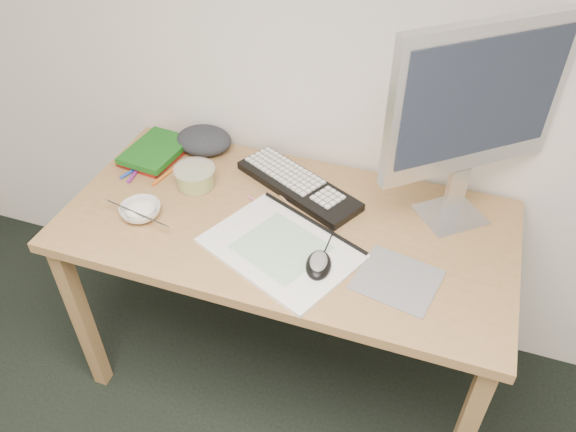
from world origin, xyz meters
name	(u,v)px	position (x,y,z in m)	size (l,w,h in m)	color
desk	(286,241)	(0.05, 1.43, 0.67)	(1.40, 0.70, 0.75)	#A87B4D
mousepad	(397,280)	(0.42, 1.30, 0.75)	(0.22, 0.20, 0.00)	slate
sketchpad	(281,249)	(0.08, 1.30, 0.76)	(0.43, 0.31, 0.01)	white
keyboard	(298,185)	(0.03, 1.60, 0.76)	(0.46, 0.15, 0.03)	black
monitor	(477,105)	(0.53, 1.62, 1.14)	(0.44, 0.38, 0.63)	silver
mouse	(319,262)	(0.20, 1.26, 0.78)	(0.07, 0.12, 0.04)	black
rice_bowl	(141,211)	(-0.39, 1.30, 0.77)	(0.13, 0.13, 0.04)	silver
chopsticks	(136,213)	(-0.38, 1.27, 0.79)	(0.02, 0.02, 0.25)	#B6B7B9
fruit_tub	(195,177)	(-0.30, 1.51, 0.78)	(0.14, 0.14, 0.07)	#EBD853
book_red	(156,153)	(-0.52, 1.62, 0.76)	(0.18, 0.23, 0.02)	maroon
book_green	(156,150)	(-0.51, 1.61, 0.78)	(0.17, 0.24, 0.02)	#175A16
cloth_lump	(204,140)	(-0.37, 1.72, 0.79)	(0.17, 0.14, 0.07)	#272A2E
pencil_pink	(270,209)	(-0.02, 1.46, 0.75)	(0.01, 0.01, 0.20)	#CA658A
pencil_tan	(286,202)	(0.02, 1.52, 0.75)	(0.01, 0.01, 0.16)	tan
pencil_black	(319,211)	(0.13, 1.51, 0.75)	(0.01, 0.01, 0.18)	black
marker_blue	(135,170)	(-0.54, 1.51, 0.76)	(0.01, 0.01, 0.12)	#2147B5
marker_orange	(164,176)	(-0.43, 1.51, 0.76)	(0.01, 0.01, 0.12)	orange
marker_purple	(137,171)	(-0.53, 1.51, 0.76)	(0.01, 0.01, 0.14)	#7E2486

